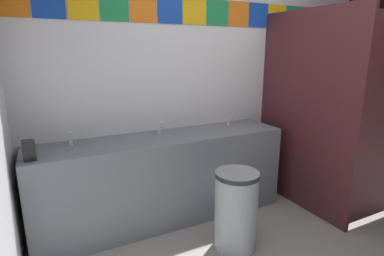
{
  "coord_description": "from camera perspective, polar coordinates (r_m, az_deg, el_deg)",
  "views": [
    {
      "loc": [
        -1.8,
        -1.43,
        1.68
      ],
      "look_at": [
        -0.6,
        0.94,
        1.01
      ],
      "focal_mm": 28.72,
      "sensor_mm": 36.0,
      "label": 1
    }
  ],
  "objects": [
    {
      "name": "faucet_center",
      "position": [
        3.06,
        -6.01,
        -0.27
      ],
      "size": [
        0.04,
        0.1,
        0.14
      ],
      "color": "silver",
      "rests_on": "vanity_counter"
    },
    {
      "name": "trash_bin",
      "position": [
        2.76,
        8.16,
        -14.85
      ],
      "size": [
        0.37,
        0.37,
        0.7
      ],
      "color": "#999EA3",
      "rests_on": "ground_plane"
    },
    {
      "name": "vanity_counter",
      "position": [
        3.13,
        -5.19,
        -9.1
      ],
      "size": [
        2.48,
        0.56,
        0.87
      ],
      "color": "slate",
      "rests_on": "ground_plane"
    },
    {
      "name": "toilet",
      "position": [
        4.13,
        21.78,
        -6.36
      ],
      "size": [
        0.39,
        0.49,
        0.74
      ],
      "color": "white",
      "rests_on": "ground_plane"
    },
    {
      "name": "wall_back",
      "position": [
        3.52,
        4.12,
        8.69
      ],
      "size": [
        4.09,
        0.09,
        2.68
      ],
      "color": "silver",
      "rests_on": "ground_plane"
    },
    {
      "name": "stall_divider",
      "position": [
        3.42,
        24.99,
        2.14
      ],
      "size": [
        0.92,
        1.31,
        2.09
      ],
      "color": "#471E23",
      "rests_on": "ground_plane"
    },
    {
      "name": "faucet_right",
      "position": [
        3.43,
        7.01,
        1.28
      ],
      "size": [
        0.04,
        0.1,
        0.14
      ],
      "color": "silver",
      "rests_on": "vanity_counter"
    },
    {
      "name": "soap_dispenser",
      "position": [
        2.63,
        -28.0,
        -3.71
      ],
      "size": [
        0.09,
        0.09,
        0.16
      ],
      "color": "black",
      "rests_on": "vanity_counter"
    },
    {
      "name": "faucet_left",
      "position": [
        2.88,
        -21.56,
        -2.1
      ],
      "size": [
        0.04,
        0.1,
        0.14
      ],
      "color": "silver",
      "rests_on": "vanity_counter"
    }
  ]
}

